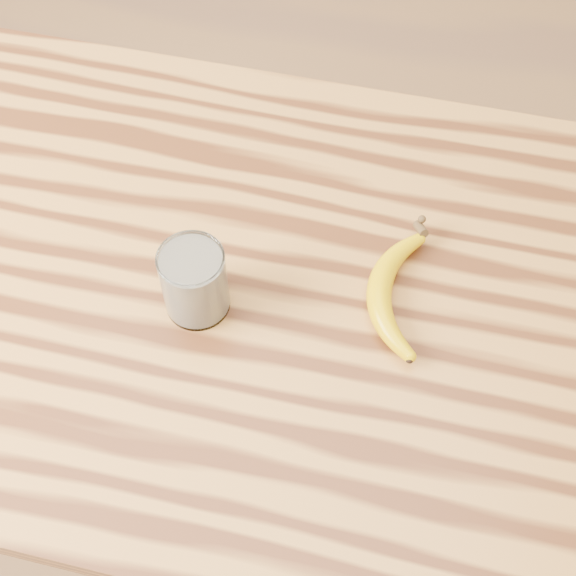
# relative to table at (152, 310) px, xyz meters

# --- Properties ---
(table) EXTENTS (1.20, 0.80, 0.90)m
(table) POSITION_rel_table_xyz_m (0.00, 0.00, 0.00)
(table) COLOR #AF7531
(table) RESTS_ON ground
(smoothie_glass) EXTENTS (0.08, 0.08, 0.11)m
(smoothie_glass) POSITION_rel_table_xyz_m (0.10, -0.05, 0.18)
(smoothie_glass) COLOR white
(smoothie_glass) RESTS_ON table
(banana) EXTENTS (0.12, 0.28, 0.03)m
(banana) POSITION_rel_table_xyz_m (0.33, 0.02, 0.15)
(banana) COLOR #D7AA00
(banana) RESTS_ON table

